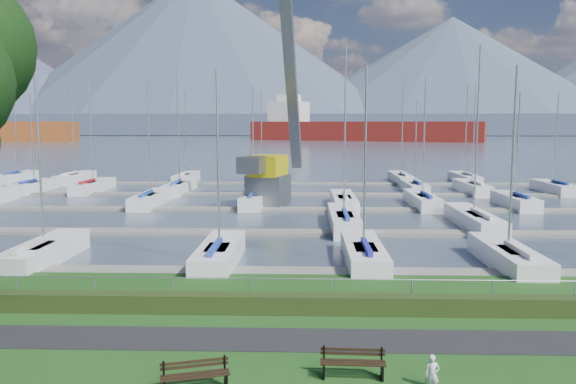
{
  "coord_description": "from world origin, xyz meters",
  "views": [
    {
      "loc": [
        0.98,
        -20.5,
        7.02
      ],
      "look_at": [
        0.0,
        12.0,
        3.0
      ],
      "focal_mm": 35.0,
      "sensor_mm": 36.0,
      "label": 1
    }
  ],
  "objects_px": {
    "bench_left": "(195,376)",
    "person": "(432,369)",
    "crane": "(274,142)",
    "bench_right": "(353,363)"
  },
  "relations": [
    {
      "from": "bench_right",
      "to": "bench_left",
      "type": "bearing_deg",
      "value": -165.59
    },
    {
      "from": "bench_left",
      "to": "bench_right",
      "type": "xyz_separation_m",
      "value": [
        4.21,
        0.91,
        0.0
      ]
    },
    {
      "from": "bench_left",
      "to": "crane",
      "type": "relative_size",
      "value": 0.08
    },
    {
      "from": "bench_left",
      "to": "crane",
      "type": "distance_m",
      "value": 36.39
    },
    {
      "from": "person",
      "to": "crane",
      "type": "xyz_separation_m",
      "value": [
        -6.17,
        35.67,
        4.8
      ]
    },
    {
      "from": "person",
      "to": "bench_right",
      "type": "bearing_deg",
      "value": 177.39
    },
    {
      "from": "bench_left",
      "to": "crane",
      "type": "height_order",
      "value": "crane"
    },
    {
      "from": "person",
      "to": "crane",
      "type": "relative_size",
      "value": 0.05
    },
    {
      "from": "bench_left",
      "to": "person",
      "type": "xyz_separation_m",
      "value": [
        6.28,
        0.38,
        0.11
      ]
    },
    {
      "from": "bench_right",
      "to": "person",
      "type": "relative_size",
      "value": 1.73
    }
  ]
}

